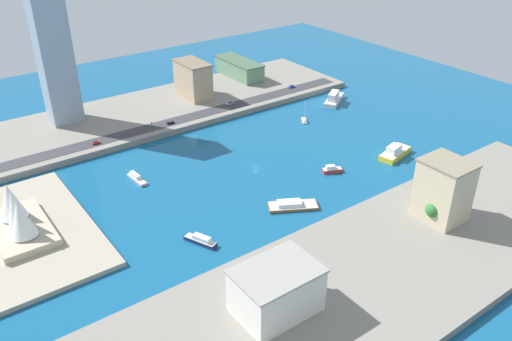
{
  "coord_description": "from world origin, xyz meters",
  "views": [
    {
      "loc": [
        -188.71,
        137.29,
        127.82
      ],
      "look_at": [
        -11.24,
        8.07,
        5.72
      ],
      "focal_mm": 36.76,
      "sensor_mm": 36.0,
      "label": 1
    }
  ],
  "objects_px": {
    "opera_landmark": "(17,216)",
    "suv_black": "(170,123)",
    "sedan_silver": "(230,103)",
    "traffic_light_waterfront": "(152,125)",
    "office_block_beige": "(443,190)",
    "hatchback_blue": "(291,86)",
    "sailboat_small_white": "(304,120)",
    "ferry_white_commuter": "(334,98)",
    "pickup_red": "(96,142)",
    "hotel_broad_white": "(276,290)",
    "barge_flat_brown": "(292,205)",
    "ferry_yellow_fast": "(395,152)",
    "tower_tall_glass": "(54,51)",
    "yacht_sleek_gray": "(137,178)",
    "apartment_midrise_tan": "(193,79)",
    "tugboat_red": "(332,170)",
    "patrol_launch_navy": "(200,240)",
    "terminal_long_green": "(239,68)"
  },
  "relations": [
    {
      "from": "terminal_long_green",
      "to": "traffic_light_waterfront",
      "type": "height_order",
      "value": "terminal_long_green"
    },
    {
      "from": "tugboat_red",
      "to": "suv_black",
      "type": "bearing_deg",
      "value": 23.62
    },
    {
      "from": "office_block_beige",
      "to": "hatchback_blue",
      "type": "distance_m",
      "value": 165.73
    },
    {
      "from": "tugboat_red",
      "to": "tower_tall_glass",
      "type": "relative_size",
      "value": 0.13
    },
    {
      "from": "tower_tall_glass",
      "to": "suv_black",
      "type": "relative_size",
      "value": 18.49
    },
    {
      "from": "suv_black",
      "to": "pickup_red",
      "type": "xyz_separation_m",
      "value": [
        -0.03,
        44.97,
        0.06
      ]
    },
    {
      "from": "tower_tall_glass",
      "to": "sedan_silver",
      "type": "relative_size",
      "value": 15.94
    },
    {
      "from": "pickup_red",
      "to": "opera_landmark",
      "type": "height_order",
      "value": "opera_landmark"
    },
    {
      "from": "hatchback_blue",
      "to": "terminal_long_green",
      "type": "bearing_deg",
      "value": 20.06
    },
    {
      "from": "sailboat_small_white",
      "to": "apartment_midrise_tan",
      "type": "height_order",
      "value": "apartment_midrise_tan"
    },
    {
      "from": "yacht_sleek_gray",
      "to": "hatchback_blue",
      "type": "bearing_deg",
      "value": -70.4
    },
    {
      "from": "ferry_white_commuter",
      "to": "tower_tall_glass",
      "type": "bearing_deg",
      "value": 66.75
    },
    {
      "from": "ferry_yellow_fast",
      "to": "sailboat_small_white",
      "type": "relative_size",
      "value": 1.88
    },
    {
      "from": "tugboat_red",
      "to": "suv_black",
      "type": "height_order",
      "value": "suv_black"
    },
    {
      "from": "hotel_broad_white",
      "to": "pickup_red",
      "type": "distance_m",
      "value": 155.03
    },
    {
      "from": "opera_landmark",
      "to": "suv_black",
      "type": "bearing_deg",
      "value": -59.87
    },
    {
      "from": "sedan_silver",
      "to": "traffic_light_waterfront",
      "type": "relative_size",
      "value": 0.81
    },
    {
      "from": "tugboat_red",
      "to": "suv_black",
      "type": "xyz_separation_m",
      "value": [
        93.38,
        40.83,
        2.82
      ]
    },
    {
      "from": "hotel_broad_white",
      "to": "suv_black",
      "type": "height_order",
      "value": "hotel_broad_white"
    },
    {
      "from": "ferry_yellow_fast",
      "to": "hotel_broad_white",
      "type": "xyz_separation_m",
      "value": [
        -54.73,
        122.33,
        9.37
      ]
    },
    {
      "from": "office_block_beige",
      "to": "sedan_silver",
      "type": "bearing_deg",
      "value": 0.39
    },
    {
      "from": "yacht_sleek_gray",
      "to": "apartment_midrise_tan",
      "type": "distance_m",
      "value": 106.57
    },
    {
      "from": "ferry_white_commuter",
      "to": "office_block_beige",
      "type": "relative_size",
      "value": 0.96
    },
    {
      "from": "hotel_broad_white",
      "to": "suv_black",
      "type": "bearing_deg",
      "value": -15.5
    },
    {
      "from": "pickup_red",
      "to": "traffic_light_waterfront",
      "type": "bearing_deg",
      "value": -98.41
    },
    {
      "from": "sailboat_small_white",
      "to": "ferry_white_commuter",
      "type": "height_order",
      "value": "sailboat_small_white"
    },
    {
      "from": "hotel_broad_white",
      "to": "sedan_silver",
      "type": "xyz_separation_m",
      "value": [
        159.39,
        -87.78,
        -7.39
      ]
    },
    {
      "from": "tugboat_red",
      "to": "tower_tall_glass",
      "type": "bearing_deg",
      "value": 33.27
    },
    {
      "from": "patrol_launch_navy",
      "to": "ferry_yellow_fast",
      "type": "bearing_deg",
      "value": -87.65
    },
    {
      "from": "barge_flat_brown",
      "to": "ferry_yellow_fast",
      "type": "height_order",
      "value": "ferry_yellow_fast"
    },
    {
      "from": "sailboat_small_white",
      "to": "terminal_long_green",
      "type": "bearing_deg",
      "value": -6.84
    },
    {
      "from": "apartment_midrise_tan",
      "to": "hatchback_blue",
      "type": "bearing_deg",
      "value": -112.2
    },
    {
      "from": "tower_tall_glass",
      "to": "sailboat_small_white",
      "type": "bearing_deg",
      "value": -123.68
    },
    {
      "from": "opera_landmark",
      "to": "barge_flat_brown",
      "type": "bearing_deg",
      "value": -115.53
    },
    {
      "from": "office_block_beige",
      "to": "sedan_silver",
      "type": "relative_size",
      "value": 5.03
    },
    {
      "from": "ferry_white_commuter",
      "to": "office_block_beige",
      "type": "height_order",
      "value": "office_block_beige"
    },
    {
      "from": "tower_tall_glass",
      "to": "hatchback_blue",
      "type": "distance_m",
      "value": 152.6
    },
    {
      "from": "yacht_sleek_gray",
      "to": "opera_landmark",
      "type": "distance_m",
      "value": 59.58
    },
    {
      "from": "hotel_broad_white",
      "to": "apartment_midrise_tan",
      "type": "height_order",
      "value": "apartment_midrise_tan"
    },
    {
      "from": "ferry_yellow_fast",
      "to": "tower_tall_glass",
      "type": "xyz_separation_m",
      "value": [
        140.87,
        126.53,
        42.8
      ]
    },
    {
      "from": "barge_flat_brown",
      "to": "opera_landmark",
      "type": "bearing_deg",
      "value": 64.47
    },
    {
      "from": "hotel_broad_white",
      "to": "hatchback_blue",
      "type": "bearing_deg",
      "value": -40.84
    },
    {
      "from": "ferry_yellow_fast",
      "to": "yacht_sleek_gray",
      "type": "distance_m",
      "value": 133.63
    },
    {
      "from": "barge_flat_brown",
      "to": "patrol_launch_navy",
      "type": "height_order",
      "value": "patrol_launch_navy"
    },
    {
      "from": "office_block_beige",
      "to": "hatchback_blue",
      "type": "height_order",
      "value": "office_block_beige"
    },
    {
      "from": "sailboat_small_white",
      "to": "terminal_long_green",
      "type": "distance_m",
      "value": 85.24
    },
    {
      "from": "yacht_sleek_gray",
      "to": "barge_flat_brown",
      "type": "bearing_deg",
      "value": -144.15
    },
    {
      "from": "tugboat_red",
      "to": "patrol_launch_navy",
      "type": "relative_size",
      "value": 0.73
    },
    {
      "from": "ferry_yellow_fast",
      "to": "traffic_light_waterfront",
      "type": "distance_m",
      "value": 133.4
    },
    {
      "from": "patrol_launch_navy",
      "to": "sedan_silver",
      "type": "xyz_separation_m",
      "value": [
        109.66,
        -87.26,
        2.83
      ]
    }
  ]
}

